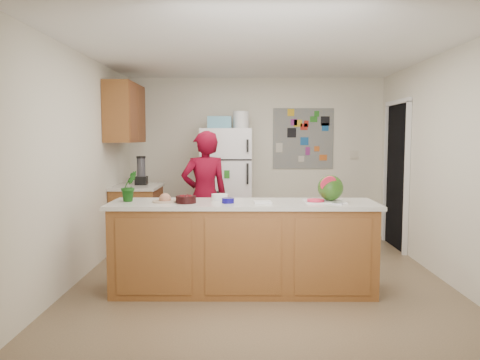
{
  "coord_description": "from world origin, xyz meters",
  "views": [
    {
      "loc": [
        -0.2,
        -5.16,
        1.56
      ],
      "look_at": [
        -0.24,
        0.2,
        1.08
      ],
      "focal_mm": 35.0,
      "sensor_mm": 36.0,
      "label": 1
    }
  ],
  "objects_px": {
    "watermelon": "(330,188)",
    "cherry_bowl": "(186,199)",
    "refrigerator": "(226,185)",
    "person": "(205,196)"
  },
  "relations": [
    {
      "from": "refrigerator",
      "to": "person",
      "type": "bearing_deg",
      "value": -101.81
    },
    {
      "from": "refrigerator",
      "to": "watermelon",
      "type": "bearing_deg",
      "value": -64.36
    },
    {
      "from": "refrigerator",
      "to": "cherry_bowl",
      "type": "bearing_deg",
      "value": -97.37
    },
    {
      "from": "refrigerator",
      "to": "person",
      "type": "relative_size",
      "value": 1.03
    },
    {
      "from": "watermelon",
      "to": "person",
      "type": "bearing_deg",
      "value": 138.33
    },
    {
      "from": "watermelon",
      "to": "cherry_bowl",
      "type": "relative_size",
      "value": 1.28
    },
    {
      "from": "person",
      "to": "watermelon",
      "type": "height_order",
      "value": "person"
    },
    {
      "from": "cherry_bowl",
      "to": "watermelon",
      "type": "bearing_deg",
      "value": 3.78
    },
    {
      "from": "person",
      "to": "cherry_bowl",
      "type": "relative_size",
      "value": 8.2
    },
    {
      "from": "watermelon",
      "to": "cherry_bowl",
      "type": "height_order",
      "value": "watermelon"
    }
  ]
}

